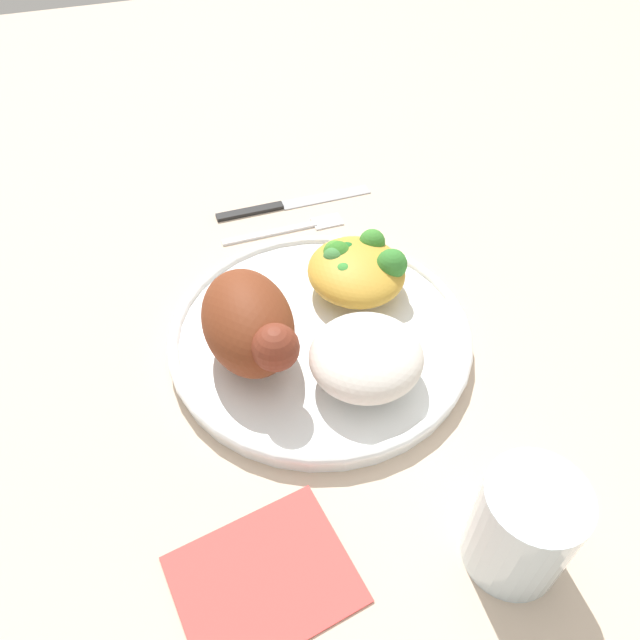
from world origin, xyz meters
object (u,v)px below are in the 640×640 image
object	(u,v)px
fork	(290,228)
napkin	(264,579)
knife	(281,204)
water_glass	(523,527)
mac_cheese_with_broccoli	(356,267)
roasted_chicken	(250,324)
rice_pile	(366,357)
plate	(320,335)

from	to	relation	value
fork	napkin	distance (m)	0.39
knife	water_glass	bearing A→B (deg)	4.13
mac_cheese_with_broccoli	napkin	world-z (taller)	mac_cheese_with_broccoli
knife	water_glass	world-z (taller)	water_glass
fork	napkin	bearing A→B (deg)	-19.71
knife	water_glass	size ratio (longest dim) A/B	2.21
roasted_chicken	water_glass	size ratio (longest dim) A/B	1.43
rice_pile	knife	world-z (taller)	rice_pile
plate	knife	bearing A→B (deg)	172.86
fork	knife	bearing A→B (deg)	175.64
roasted_chicken	mac_cheese_with_broccoli	xyz separation A→B (m)	(-0.05, 0.12, -0.02)
water_glass	napkin	xyz separation A→B (m)	(-0.04, -0.17, -0.04)
plate	water_glass	world-z (taller)	water_glass
plate	water_glass	xyz separation A→B (m)	(0.23, 0.06, 0.03)
mac_cheese_with_broccoli	fork	bearing A→B (deg)	-167.60
roasted_chicken	rice_pile	distance (m)	0.10
roasted_chicken	napkin	xyz separation A→B (m)	(0.18, -0.04, -0.06)
roasted_chicken	mac_cheese_with_broccoli	size ratio (longest dim) A/B	1.26
mac_cheese_with_broccoli	napkin	xyz separation A→B (m)	(0.24, -0.16, -0.04)
mac_cheese_with_broccoli	knife	distance (m)	0.18
knife	napkin	size ratio (longest dim) A/B	1.61
rice_pile	water_glass	distance (m)	0.17
plate	fork	size ratio (longest dim) A/B	1.96
plate	napkin	world-z (taller)	plate
plate	rice_pile	world-z (taller)	rice_pile
knife	plate	bearing A→B (deg)	-7.14
fork	knife	xyz separation A→B (m)	(-0.05, 0.00, 0.00)
knife	mac_cheese_with_broccoli	bearing A→B (deg)	8.02
rice_pile	water_glass	size ratio (longest dim) A/B	1.11
plate	rice_pile	size ratio (longest dim) A/B	2.92
plate	rice_pile	bearing A→B (deg)	15.79
plate	roasted_chicken	xyz separation A→B (m)	(0.01, -0.07, 0.05)
water_glass	napkin	size ratio (longest dim) A/B	0.73
plate	roasted_chicken	size ratio (longest dim) A/B	2.27
knife	roasted_chicken	bearing A→B (deg)	-22.01
water_glass	napkin	distance (m)	0.18
roasted_chicken	fork	distance (m)	0.21
roasted_chicken	knife	bearing A→B (deg)	157.99
rice_pile	mac_cheese_with_broccoli	xyz separation A→B (m)	(-0.11, 0.03, -0.00)
mac_cheese_with_broccoli	plate	bearing A→B (deg)	-49.54
roasted_chicken	knife	xyz separation A→B (m)	(-0.23, 0.09, -0.05)
rice_pile	plate	bearing A→B (deg)	-164.21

